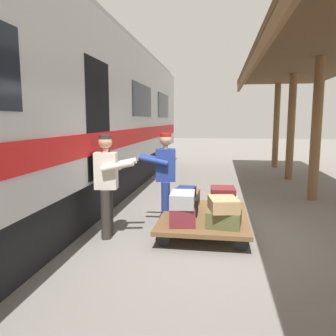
% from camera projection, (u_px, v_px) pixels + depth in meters
% --- Properties ---
extents(ground_plane, '(60.00, 60.00, 0.00)m').
position_uv_depth(ground_plane, '(229.00, 235.00, 5.70)').
color(ground_plane, slate).
extents(train_car, '(3.02, 19.02, 4.00)m').
position_uv_depth(train_car, '(18.00, 113.00, 5.97)').
color(train_car, '#B7BABF').
rests_on(train_car, ground_plane).
extents(luggage_cart, '(1.49, 2.12, 0.29)m').
position_uv_depth(luggage_cart, '(204.00, 217.00, 5.91)').
color(luggage_cart, brown).
rests_on(luggage_cart, ground_plane).
extents(suitcase_burgundy_valise, '(0.48, 0.60, 0.29)m').
position_uv_depth(suitcase_burgundy_valise, '(182.00, 215.00, 5.36)').
color(suitcase_burgundy_valise, maroon).
rests_on(suitcase_burgundy_valise, luggage_cart).
extents(suitcase_olive_duffel, '(0.57, 0.58, 0.25)m').
position_uv_depth(suitcase_olive_duffel, '(224.00, 218.00, 5.26)').
color(suitcase_olive_duffel, brown).
rests_on(suitcase_olive_duffel, luggage_cart).
extents(suitcase_yellow_case, '(0.58, 0.63, 0.19)m').
position_uv_depth(suitcase_yellow_case, '(223.00, 202.00, 6.41)').
color(suitcase_yellow_case, gold).
rests_on(suitcase_yellow_case, luggage_cart).
extents(suitcase_black_hardshell, '(0.45, 0.47, 0.30)m').
position_uv_depth(suitcase_black_hardshell, '(185.00, 205.00, 5.93)').
color(suitcase_black_hardshell, black).
rests_on(suitcase_black_hardshell, luggage_cart).
extents(suitcase_cream_canvas, '(0.50, 0.66, 0.29)m').
position_uv_depth(suitcase_cream_canvas, '(224.00, 207.00, 5.83)').
color(suitcase_cream_canvas, beige).
rests_on(suitcase_cream_canvas, luggage_cart).
extents(suitcase_brown_leather, '(0.42, 0.52, 0.29)m').
position_uv_depth(suitcase_brown_leather, '(188.00, 198.00, 6.50)').
color(suitcase_brown_leather, brown).
rests_on(suitcase_brown_leather, luggage_cart).
extents(suitcase_tan_vintage, '(0.51, 0.61, 0.20)m').
position_uv_depth(suitcase_tan_vintage, '(223.00, 204.00, 5.21)').
color(suitcase_tan_vintage, tan).
rests_on(suitcase_tan_vintage, suitcase_olive_duffel).
extents(suitcase_navy_fabric, '(0.36, 0.43, 0.18)m').
position_uv_depth(suitcase_navy_fabric, '(185.00, 192.00, 5.88)').
color(suitcase_navy_fabric, navy).
rests_on(suitcase_navy_fabric, suitcase_black_hardshell).
extents(suitcase_maroon_trunk, '(0.43, 0.49, 0.20)m').
position_uv_depth(suitcase_maroon_trunk, '(223.00, 193.00, 5.82)').
color(suitcase_maroon_trunk, maroon).
rests_on(suitcase_maroon_trunk, suitcase_cream_canvas).
extents(suitcase_gray_aluminum, '(0.40, 0.57, 0.22)m').
position_uv_depth(suitcase_gray_aluminum, '(183.00, 199.00, 5.33)').
color(suitcase_gray_aluminum, '#9EA0A5').
rests_on(suitcase_gray_aluminum, suitcase_burgundy_valise).
extents(porter_in_overalls, '(0.71, 0.49, 1.70)m').
position_uv_depth(porter_in_overalls, '(165.00, 175.00, 6.20)').
color(porter_in_overalls, navy).
rests_on(porter_in_overalls, ground_plane).
extents(porter_by_door, '(0.70, 0.48, 1.70)m').
position_uv_depth(porter_by_door, '(108.00, 182.00, 5.51)').
color(porter_by_door, '#332D28').
rests_on(porter_by_door, ground_plane).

